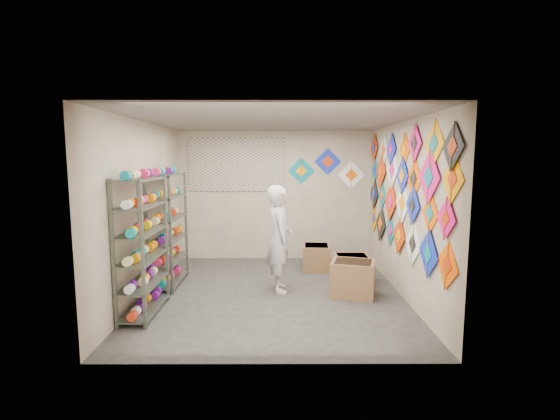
{
  "coord_description": "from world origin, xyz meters",
  "views": [
    {
      "loc": [
        0.08,
        -6.26,
        2.15
      ],
      "look_at": [
        0.1,
        0.3,
        1.3
      ],
      "focal_mm": 26.0,
      "sensor_mm": 36.0,
      "label": 1
    }
  ],
  "objects_px": {
    "shelf_rack_back": "(168,230)",
    "carton_c": "(316,257)",
    "shopkeeper": "(279,239)",
    "carton_b": "(351,269)",
    "shelf_rack_front": "(142,246)",
    "carton_a": "(353,278)"
  },
  "relations": [
    {
      "from": "carton_a",
      "to": "shelf_rack_back",
      "type": "bearing_deg",
      "value": -175.58
    },
    {
      "from": "shelf_rack_front",
      "to": "carton_a",
      "type": "distance_m",
      "value": 3.18
    },
    {
      "from": "shelf_rack_front",
      "to": "shelf_rack_back",
      "type": "height_order",
      "value": "same"
    },
    {
      "from": "carton_a",
      "to": "carton_c",
      "type": "height_order",
      "value": "carton_a"
    },
    {
      "from": "carton_a",
      "to": "carton_c",
      "type": "xyz_separation_m",
      "value": [
        -0.44,
        1.47,
        -0.03
      ]
    },
    {
      "from": "shelf_rack_back",
      "to": "carton_c",
      "type": "distance_m",
      "value": 2.82
    },
    {
      "from": "shelf_rack_back",
      "to": "carton_b",
      "type": "height_order",
      "value": "shelf_rack_back"
    },
    {
      "from": "shelf_rack_front",
      "to": "shelf_rack_back",
      "type": "distance_m",
      "value": 1.3
    },
    {
      "from": "shelf_rack_front",
      "to": "carton_a",
      "type": "relative_size",
      "value": 2.89
    },
    {
      "from": "shelf_rack_back",
      "to": "shopkeeper",
      "type": "distance_m",
      "value": 1.9
    },
    {
      "from": "shelf_rack_front",
      "to": "carton_a",
      "type": "bearing_deg",
      "value": 13.58
    },
    {
      "from": "shopkeeper",
      "to": "carton_b",
      "type": "height_order",
      "value": "shopkeeper"
    },
    {
      "from": "shelf_rack_front",
      "to": "shopkeeper",
      "type": "distance_m",
      "value": 2.11
    },
    {
      "from": "shelf_rack_back",
      "to": "carton_a",
      "type": "bearing_deg",
      "value": -10.72
    },
    {
      "from": "shelf_rack_front",
      "to": "carton_b",
      "type": "distance_m",
      "value": 3.5
    },
    {
      "from": "shelf_rack_front",
      "to": "carton_b",
      "type": "bearing_deg",
      "value": 24.31
    },
    {
      "from": "shopkeeper",
      "to": "carton_c",
      "type": "height_order",
      "value": "shopkeeper"
    },
    {
      "from": "shelf_rack_front",
      "to": "carton_b",
      "type": "relative_size",
      "value": 3.25
    },
    {
      "from": "carton_c",
      "to": "shelf_rack_back",
      "type": "bearing_deg",
      "value": -156.34
    },
    {
      "from": "shelf_rack_back",
      "to": "carton_c",
      "type": "relative_size",
      "value": 3.41
    },
    {
      "from": "carton_a",
      "to": "shelf_rack_front",
      "type": "bearing_deg",
      "value": -151.28
    },
    {
      "from": "shelf_rack_back",
      "to": "carton_a",
      "type": "height_order",
      "value": "shelf_rack_back"
    }
  ]
}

